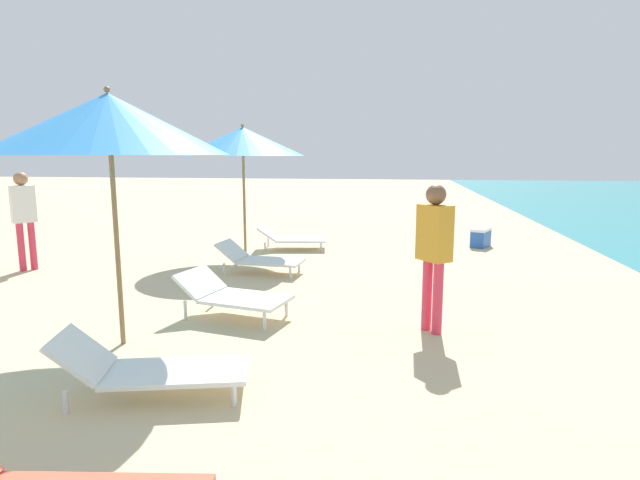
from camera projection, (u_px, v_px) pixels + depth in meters
umbrella_second at (109, 124)px, 4.99m from camera, size 2.31×2.31×2.59m
lounger_second_shoreside at (233, 294)px, 6.17m from camera, size 1.42×0.95×0.54m
lounger_second_inland at (150, 367)px, 4.15m from camera, size 1.59×0.89×0.55m
umbrella_farthest at (243, 142)px, 9.42m from camera, size 2.25×2.25×2.49m
lounger_farthest_shoreside at (291, 238)px, 10.67m from camera, size 1.48×0.85×0.49m
lounger_farthest_inland at (259, 258)px, 8.49m from camera, size 1.43×0.73×0.51m
person_walking_mid at (434, 244)px, 5.56m from camera, size 0.40×0.42×1.63m
person_walking_far at (24, 211)px, 8.59m from camera, size 0.40×0.41×1.66m
cooler_box at (481, 237)px, 10.93m from camera, size 0.50×0.60×0.40m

